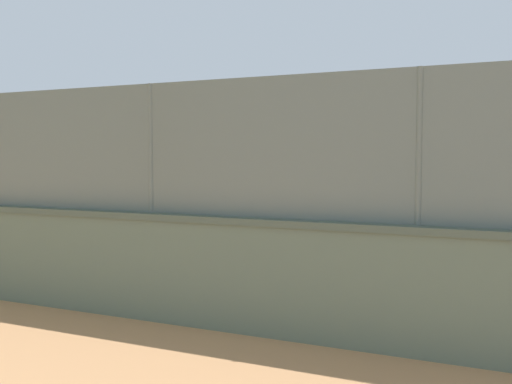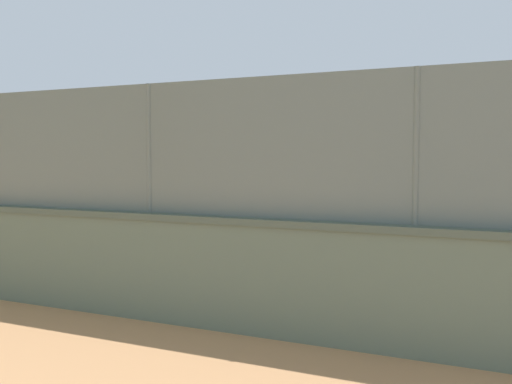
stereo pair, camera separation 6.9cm
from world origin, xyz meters
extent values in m
plane|color=tan|center=(0.00, 0.00, 0.00)|extent=(260.00, 260.00, 0.00)
cube|color=slate|center=(0.04, 12.81, 0.64)|extent=(33.66, 0.78, 1.28)
cube|color=#4D594D|center=(0.04, 12.81, 1.32)|extent=(33.67, 0.84, 0.08)
cube|color=slate|center=(0.04, 12.81, 2.17)|extent=(32.99, 0.42, 1.63)
cylinder|color=slate|center=(-3.26, 12.77, 2.17)|extent=(0.07, 0.07, 1.63)
cylinder|color=slate|center=(0.04, 12.81, 2.17)|extent=(0.07, 0.07, 1.63)
cylinder|color=black|center=(-2.62, 9.92, 0.41)|extent=(0.17, 0.17, 0.83)
cylinder|color=black|center=(-2.82, 9.88, 0.41)|extent=(0.17, 0.17, 0.83)
cylinder|color=#429951|center=(-2.72, 9.90, 1.14)|extent=(0.39, 0.39, 0.61)
cylinder|color=brown|center=(-2.42, 10.00, 1.26)|extent=(0.19, 0.59, 0.17)
cylinder|color=brown|center=(-3.07, 10.14, 1.26)|extent=(0.19, 0.59, 0.17)
sphere|color=brown|center=(-2.72, 9.90, 1.56)|extent=(0.23, 0.23, 0.23)
cylinder|color=black|center=(-2.72, 9.90, 1.66)|extent=(0.28, 0.28, 0.05)
cylinder|color=black|center=(-3.11, 10.32, 1.26)|extent=(0.09, 0.30, 0.04)
ellipsoid|color=#333338|center=(-3.14, 10.54, 1.26)|extent=(0.08, 0.30, 0.24)
cylinder|color=#B2B2B2|center=(3.74, 4.18, 0.42)|extent=(0.21, 0.21, 0.84)
cylinder|color=#B2B2B2|center=(3.88, 4.04, 0.42)|extent=(0.21, 0.21, 0.84)
cylinder|color=#429951|center=(3.81, 4.11, 1.15)|extent=(0.48, 0.48, 0.62)
cylinder|color=brown|center=(3.55, 4.29, 1.27)|extent=(0.48, 0.48, 0.17)
cylinder|color=brown|center=(3.82, 3.67, 1.27)|extent=(0.48, 0.48, 0.17)
sphere|color=brown|center=(3.81, 4.11, 1.58)|extent=(0.24, 0.24, 0.24)
cylinder|color=red|center=(3.81, 4.11, 1.68)|extent=(0.35, 0.35, 0.05)
cylinder|color=black|center=(3.69, 3.55, 1.27)|extent=(0.24, 0.24, 0.04)
ellipsoid|color=#333338|center=(3.54, 3.39, 1.27)|extent=(0.23, 0.23, 0.24)
sphere|color=#3399D8|center=(-3.87, 11.01, 0.08)|extent=(0.16, 0.16, 0.16)
camera|label=1|loc=(-4.22, 18.79, 2.06)|focal=39.93mm
camera|label=2|loc=(-4.28, 18.76, 2.06)|focal=39.93mm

